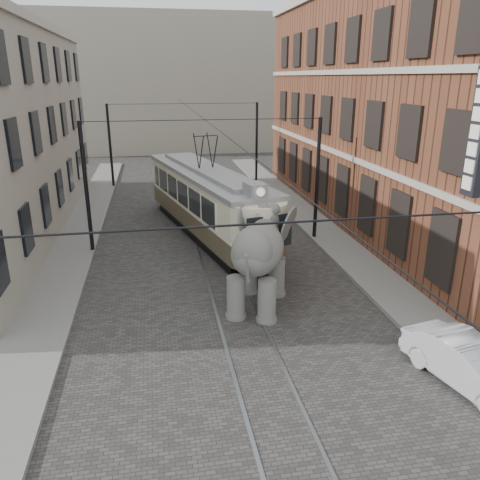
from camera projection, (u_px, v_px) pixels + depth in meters
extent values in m
plane|color=#43413E|center=(232.00, 298.00, 17.63)|extent=(120.00, 120.00, 0.00)
cube|color=slate|center=(383.00, 285.00, 18.61)|extent=(2.00, 60.00, 0.15)
cube|color=slate|center=(47.00, 311.00, 16.51)|extent=(2.00, 60.00, 0.15)
cube|color=brown|center=(404.00, 111.00, 25.91)|extent=(8.00, 26.00, 12.00)
cube|color=gray|center=(173.00, 84.00, 52.60)|extent=(28.00, 10.00, 14.00)
imported|color=silver|center=(471.00, 365.00, 12.43)|extent=(2.27, 4.12, 1.29)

